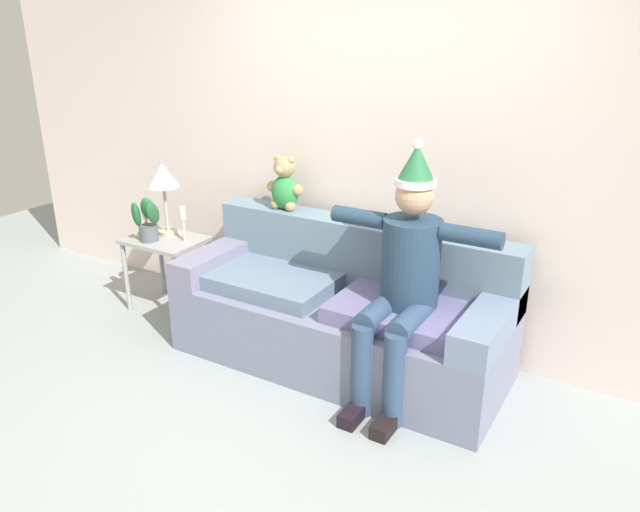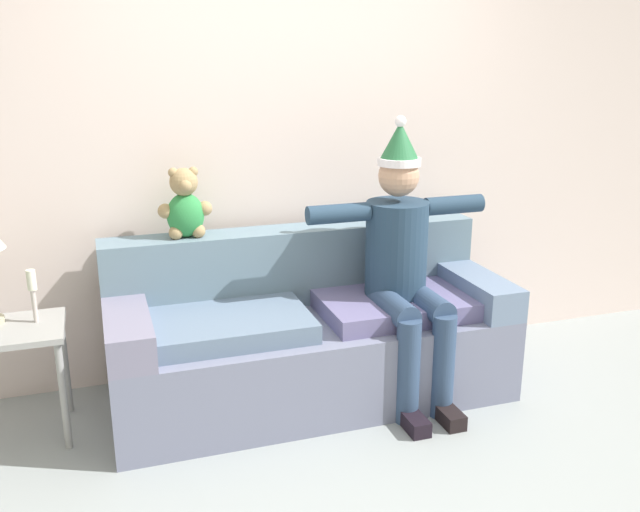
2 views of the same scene
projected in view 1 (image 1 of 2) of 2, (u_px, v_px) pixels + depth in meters
ground_plane at (248, 445)px, 3.27m from camera, size 10.00×10.00×0.00m
back_wall at (381, 147)px, 4.03m from camera, size 7.00×0.10×2.70m
couch at (342, 312)px, 3.98m from camera, size 2.16×0.86×0.90m
person_seated at (404, 274)px, 3.46m from camera, size 1.02×0.77×1.54m
teddy_bear at (285, 185)px, 4.22m from camera, size 0.29×0.17×0.38m
side_table at (166, 250)px, 4.68m from camera, size 0.59×0.44×0.58m
table_lamp at (163, 179)px, 4.58m from camera, size 0.24×0.24×0.56m
potted_plant at (147, 221)px, 4.53m from camera, size 0.22×0.23×0.34m
candle_tall at (146, 216)px, 4.65m from camera, size 0.04×0.04×0.24m
candle_short at (183, 219)px, 4.54m from camera, size 0.04×0.04×0.27m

